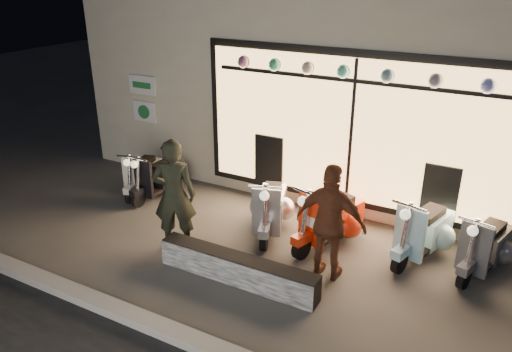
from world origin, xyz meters
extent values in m
plane|color=#383533|center=(0.00, 0.00, 0.00)|extent=(40.00, 40.00, 0.00)
cube|color=slate|center=(0.00, -2.00, 0.06)|extent=(40.00, 0.25, 0.12)
cube|color=beige|center=(0.00, 5.00, 2.00)|extent=(10.00, 6.00, 4.00)
cube|color=black|center=(0.80, 1.98, 1.55)|extent=(5.45, 0.06, 2.65)
cube|color=#FFBF6B|center=(0.80, 1.94, 1.55)|extent=(5.20, 0.04, 2.40)
cube|color=black|center=(0.80, 1.90, 2.40)|extent=(4.90, 0.06, 0.06)
cube|color=white|center=(-3.60, 1.96, 1.85)|extent=(0.65, 0.04, 0.38)
cube|color=white|center=(-3.60, 1.96, 1.30)|extent=(0.55, 0.04, 0.42)
cube|color=black|center=(0.13, -0.65, 0.20)|extent=(2.38, 0.28, 0.40)
cylinder|color=black|center=(0.07, 0.26, 0.17)|extent=(0.20, 0.35, 0.33)
cylinder|color=black|center=(-0.25, 1.19, 0.17)|extent=(0.22, 0.35, 0.33)
cube|color=#A6A7AA|center=(0.00, 0.45, 0.55)|extent=(0.45, 0.21, 0.80)
cube|color=#A6A7AA|center=(-0.22, 1.09, 0.37)|extent=(0.61, 0.78, 0.45)
cube|color=black|center=(-0.18, 1.00, 0.65)|extent=(0.44, 0.61, 0.12)
sphere|color=#FFF2CC|center=(0.07, 0.25, 0.93)|extent=(0.19, 0.19, 0.15)
cylinder|color=black|center=(0.67, 0.31, 0.17)|extent=(0.20, 0.36, 0.34)
cylinder|color=black|center=(0.98, 1.27, 0.17)|extent=(0.22, 0.36, 0.34)
cube|color=red|center=(0.74, 0.51, 0.57)|extent=(0.46, 0.21, 0.83)
cube|color=red|center=(0.95, 1.17, 0.38)|extent=(0.62, 0.80, 0.46)
cube|color=black|center=(0.92, 1.08, 0.67)|extent=(0.44, 0.62, 0.12)
sphere|color=#FFF2CC|center=(0.67, 0.30, 0.96)|extent=(0.19, 0.19, 0.15)
cylinder|color=black|center=(-2.64, 0.49, 0.15)|extent=(0.11, 0.30, 0.30)
cylinder|color=black|center=(-2.58, 1.36, 0.15)|extent=(0.12, 0.30, 0.30)
cube|color=black|center=(-2.63, 0.67, 0.49)|extent=(0.41, 0.09, 0.72)
cube|color=black|center=(-2.59, 1.27, 0.33)|extent=(0.41, 0.64, 0.40)
cube|color=black|center=(-2.59, 1.19, 0.58)|extent=(0.28, 0.51, 0.11)
sphere|color=#FFF2CC|center=(-2.64, 0.48, 0.83)|extent=(0.14, 0.14, 0.13)
cylinder|color=black|center=(-2.85, 0.53, 0.15)|extent=(0.16, 0.30, 0.29)
cylinder|color=black|center=(-3.07, 1.35, 0.15)|extent=(0.17, 0.31, 0.29)
cube|color=beige|center=(-2.90, 0.70, 0.48)|extent=(0.40, 0.16, 0.70)
cube|color=beige|center=(-3.05, 1.27, 0.33)|extent=(0.50, 0.67, 0.39)
cube|color=black|center=(-3.03, 1.19, 0.57)|extent=(0.35, 0.53, 0.10)
sphere|color=#FFF2CC|center=(-2.85, 0.52, 0.81)|extent=(0.16, 0.16, 0.13)
cylinder|color=black|center=(2.05, 0.64, 0.17)|extent=(0.18, 0.35, 0.34)
cylinder|color=black|center=(2.31, 1.59, 0.17)|extent=(0.20, 0.35, 0.34)
cube|color=#96C7D5|center=(2.10, 0.84, 0.55)|extent=(0.46, 0.19, 0.81)
cube|color=#96C7D5|center=(2.29, 1.50, 0.37)|extent=(0.58, 0.78, 0.45)
cube|color=black|center=(2.26, 1.40, 0.65)|extent=(0.41, 0.61, 0.12)
sphere|color=#FFF2CC|center=(2.05, 0.63, 0.94)|extent=(0.18, 0.18, 0.15)
cylinder|color=black|center=(2.91, 0.69, 0.16)|extent=(0.18, 0.33, 0.32)
cylinder|color=black|center=(3.16, 1.59, 0.16)|extent=(0.19, 0.34, 0.32)
cube|color=#53555A|center=(2.96, 0.88, 0.52)|extent=(0.43, 0.18, 0.77)
cube|color=#53555A|center=(3.14, 1.50, 0.36)|extent=(0.55, 0.74, 0.43)
cube|color=black|center=(3.11, 1.41, 0.62)|extent=(0.39, 0.57, 0.11)
sphere|color=#FFF2CC|center=(2.91, 0.68, 0.89)|extent=(0.17, 0.17, 0.14)
imported|color=black|center=(-1.17, -0.30, 0.89)|extent=(0.77, 0.68, 1.78)
imported|color=brown|center=(1.19, 0.07, 0.85)|extent=(1.00, 0.43, 1.69)
camera|label=1|loc=(3.15, -5.66, 4.08)|focal=35.00mm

